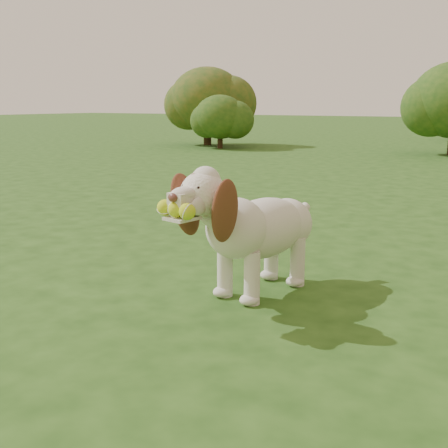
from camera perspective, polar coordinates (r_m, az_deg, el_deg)
The scene contains 4 objects.
ground at distance 3.74m, azimuth 5.60°, elevation -4.23°, with size 80.00×80.00×0.00m, color #204313.
dog at distance 3.08m, azimuth 2.90°, elevation -0.07°, with size 0.53×1.16×0.75m.
shrub_a at distance 13.21m, azimuth -0.40°, elevation 10.82°, with size 1.19×1.19×1.23m.
shrub_e at distance 14.29m, azimuth -1.72°, elevation 12.55°, with size 1.85×1.85×1.92m.
Camera 1 is at (1.52, -3.25, 1.06)m, focal length 45.00 mm.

